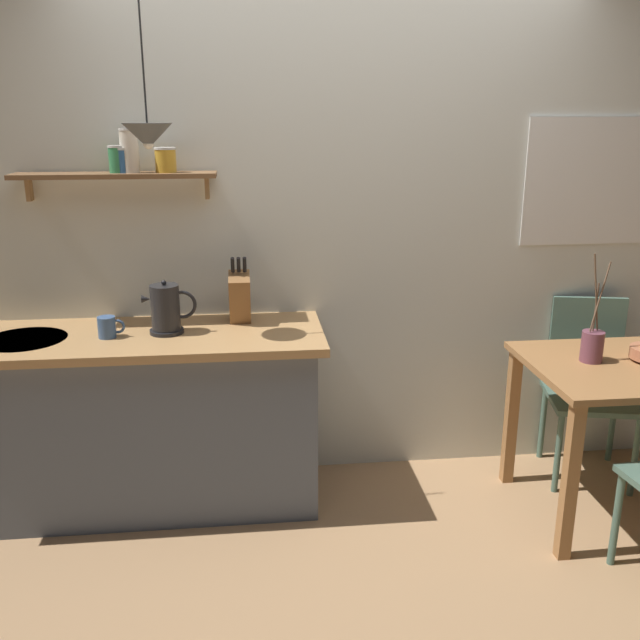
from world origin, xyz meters
name	(u,v)px	position (x,y,z in m)	size (l,w,h in m)	color
ground_plane	(347,526)	(0.00, 0.00, 0.00)	(14.00, 14.00, 0.00)	#A87F56
back_wall	(371,221)	(0.21, 0.65, 1.35)	(6.80, 0.11, 2.70)	silver
kitchen_counter	(134,420)	(-1.00, 0.32, 0.45)	(1.83, 0.63, 0.89)	slate
wall_shelf	(126,166)	(-0.97, 0.49, 1.65)	(0.93, 0.20, 0.33)	brown
dining_table	(633,388)	(1.35, -0.01, 0.65)	(0.98, 0.77, 0.77)	#9E6B3D
dining_chair_far	(588,379)	(1.36, 0.42, 0.52)	(0.52, 0.52, 0.94)	#4C6B5B
twig_vase	(592,345)	(1.15, 0.05, 0.85)	(0.10, 0.10, 0.51)	brown
electric_kettle	(166,309)	(-0.81, 0.30, 1.01)	(0.25, 0.16, 0.25)	black
knife_block	(240,296)	(-0.47, 0.44, 1.03)	(0.10, 0.19, 0.33)	brown
coffee_mug_by_sink	(108,327)	(-1.07, 0.26, 0.94)	(0.12, 0.08, 0.10)	#3D5B89
pendant_lamp	(148,136)	(-0.83, 0.21, 1.79)	(0.21, 0.21, 0.59)	black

